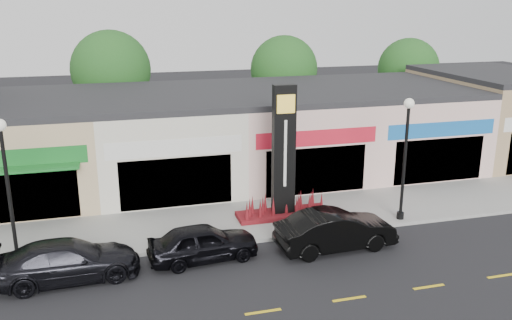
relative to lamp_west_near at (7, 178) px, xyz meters
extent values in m
plane|color=black|center=(8.00, -2.50, -3.48)|extent=(120.00, 120.00, 0.00)
cube|color=gray|center=(8.00, 1.85, -3.40)|extent=(52.00, 4.30, 0.15)
cube|color=gray|center=(8.00, -0.40, -3.40)|extent=(52.00, 0.20, 0.15)
cube|color=tan|center=(-0.50, 9.00, -1.23)|extent=(7.00, 10.00, 4.50)
cube|color=#262628|center=(-0.50, 9.00, 1.17)|extent=(7.00, 10.00, 0.30)
cube|color=black|center=(-0.50, 4.05, -2.08)|extent=(5.25, 0.10, 2.40)
cube|color=#176B25|center=(-0.50, 4.05, -0.38)|extent=(6.30, 0.12, 0.80)
cube|color=#176B25|center=(-0.50, 3.60, -0.78)|extent=(5.60, 0.90, 0.12)
cube|color=beige|center=(6.50, 9.00, -1.23)|extent=(7.00, 10.00, 4.50)
cube|color=#262628|center=(6.50, 9.00, 1.17)|extent=(7.00, 10.00, 0.30)
cube|color=black|center=(6.50, 4.05, -2.08)|extent=(5.25, 0.10, 2.40)
cube|color=silver|center=(6.50, 4.05, -0.38)|extent=(6.30, 0.12, 0.80)
cube|color=beige|center=(13.50, 9.00, -1.23)|extent=(7.00, 10.00, 4.50)
cube|color=#262628|center=(13.50, 9.00, 1.17)|extent=(7.00, 10.00, 0.30)
cube|color=black|center=(13.50, 4.05, -2.08)|extent=(5.25, 0.10, 2.40)
cube|color=red|center=(13.50, 4.05, -0.38)|extent=(6.30, 0.12, 0.80)
cube|color=beige|center=(20.50, 9.00, -1.23)|extent=(7.00, 10.00, 4.50)
cube|color=#262628|center=(20.50, 9.00, 1.17)|extent=(7.00, 10.00, 0.30)
cube|color=black|center=(20.50, 4.05, -2.08)|extent=(5.25, 0.10, 2.40)
cube|color=#1861AE|center=(20.50, 4.05, -0.38)|extent=(6.30, 0.12, 0.80)
cube|color=#9B855A|center=(27.50, 9.00, -0.98)|extent=(7.00, 10.00, 5.00)
cube|color=#262628|center=(27.50, 9.00, 1.67)|extent=(7.00, 10.00, 0.30)
cylinder|color=#382619|center=(4.00, 17.00, -1.90)|extent=(0.36, 0.36, 3.15)
sphere|color=#214F18|center=(4.00, 17.00, 1.75)|extent=(5.20, 5.20, 5.20)
cylinder|color=#382619|center=(16.00, 17.00, -1.99)|extent=(0.36, 0.36, 2.97)
sphere|color=#214F18|center=(16.00, 17.00, 1.42)|extent=(4.80, 4.80, 4.80)
cylinder|color=#382619|center=(26.00, 17.00, -2.08)|extent=(0.36, 0.36, 2.80)
sphere|color=#214F18|center=(26.00, 17.00, 1.16)|extent=(4.60, 4.60, 4.60)
cylinder|color=black|center=(0.00, 0.00, -3.18)|extent=(0.32, 0.32, 0.30)
cylinder|color=black|center=(0.00, 0.00, -0.68)|extent=(0.14, 0.14, 5.00)
sphere|color=silver|center=(0.00, 0.00, 1.92)|extent=(0.44, 0.44, 0.44)
cylinder|color=black|center=(16.00, 0.00, -3.18)|extent=(0.32, 0.32, 0.30)
cylinder|color=black|center=(16.00, 0.00, -0.68)|extent=(0.14, 0.14, 5.00)
sphere|color=silver|center=(16.00, 0.00, 1.92)|extent=(0.44, 0.44, 0.44)
cube|color=#500D18|center=(11.00, 1.70, -3.23)|extent=(4.20, 1.30, 0.20)
cube|color=black|center=(11.00, 1.70, -0.33)|extent=(1.00, 0.40, 6.00)
cube|color=yellow|center=(11.00, 1.48, 1.87)|extent=(0.80, 0.05, 0.80)
cube|color=silver|center=(11.00, 1.48, -0.33)|extent=(0.12, 0.04, 3.00)
imported|color=black|center=(1.91, -1.62, -2.75)|extent=(2.35, 5.11, 1.45)
imported|color=black|center=(6.80, -1.37, -2.76)|extent=(2.07, 4.33, 1.43)
imported|color=black|center=(12.07, -1.80, -2.68)|extent=(1.94, 4.90, 1.59)
camera|label=1|loc=(3.76, -20.14, 6.05)|focal=38.00mm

